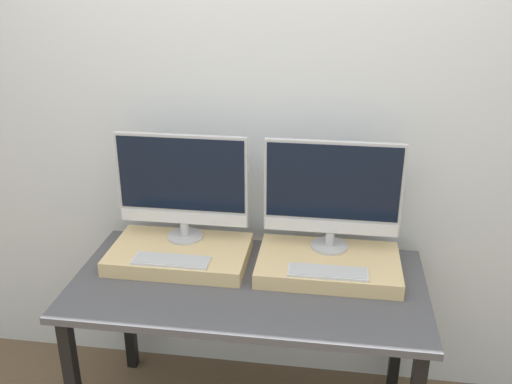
# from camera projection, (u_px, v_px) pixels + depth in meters

# --- Properties ---
(wall_back) EXTENTS (8.00, 0.04, 2.60)m
(wall_back) POSITION_uv_depth(u_px,v_px,m) (263.00, 131.00, 2.60)
(wall_back) COLOR silver
(wall_back) RESTS_ON ground_plane
(workbench) EXTENTS (1.48, 0.75, 0.77)m
(workbench) POSITION_uv_depth(u_px,v_px,m) (248.00, 298.00, 2.43)
(workbench) COLOR #47474C
(workbench) RESTS_ON ground_plane
(wooden_riser_left) EXTENTS (0.61, 0.38, 0.07)m
(wooden_riser_left) POSITION_uv_depth(u_px,v_px,m) (180.00, 254.00, 2.54)
(wooden_riser_left) COLOR #D6B77F
(wooden_riser_left) RESTS_ON workbench
(monitor_left) EXTENTS (0.59, 0.16, 0.49)m
(monitor_left) POSITION_uv_depth(u_px,v_px,m) (182.00, 183.00, 2.52)
(monitor_left) COLOR #B2B2B7
(monitor_left) RESTS_ON wooden_riser_left
(keyboard_left) EXTENTS (0.33, 0.10, 0.01)m
(keyboard_left) POSITION_uv_depth(u_px,v_px,m) (171.00, 260.00, 2.41)
(keyboard_left) COLOR silver
(keyboard_left) RESTS_ON wooden_riser_left
(wooden_riser_right) EXTENTS (0.61, 0.38, 0.07)m
(wooden_riser_right) POSITION_uv_depth(u_px,v_px,m) (328.00, 265.00, 2.46)
(wooden_riser_right) COLOR #D6B77F
(wooden_riser_right) RESTS_ON workbench
(monitor_right) EXTENTS (0.59, 0.16, 0.49)m
(monitor_right) POSITION_uv_depth(u_px,v_px,m) (332.00, 192.00, 2.43)
(monitor_right) COLOR #B2B2B7
(monitor_right) RESTS_ON wooden_riser_right
(keyboard_right) EXTENTS (0.33, 0.10, 0.01)m
(keyboard_right) POSITION_uv_depth(u_px,v_px,m) (328.00, 272.00, 2.32)
(keyboard_right) COLOR silver
(keyboard_right) RESTS_ON wooden_riser_right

